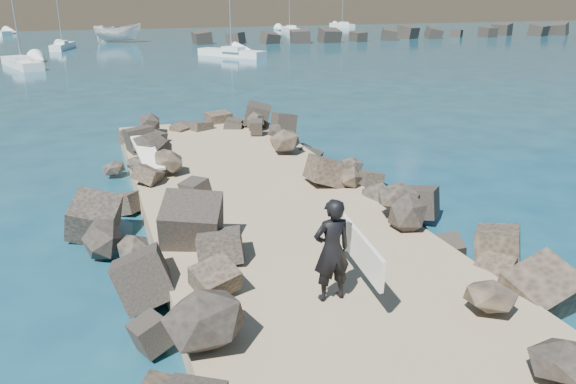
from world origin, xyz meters
The scene contains 13 objects.
ground centered at (0.00, 0.00, 0.00)m, with size 800.00×800.00×0.00m, color #0F384C.
jetty centered at (0.00, -2.00, 0.30)m, with size 6.00×26.00×0.60m, color #8C7759.
riprap_left centered at (-2.90, -1.50, 0.50)m, with size 2.60×22.00×1.00m, color black.
riprap_right centered at (2.90, -1.50, 0.50)m, with size 2.60×22.00×1.00m, color black.
breakwater_secondary centered at (35.00, 55.00, 0.60)m, with size 52.00×4.00×1.20m, color black.
surfboard_resting centered at (-2.52, 4.74, 1.04)m, with size 0.58×2.31×0.08m, color white.
boat_imported centered at (0.17, 62.13, 1.12)m, with size 2.19×5.82×2.25m, color silver.
surfer_with_board centered at (-0.27, -4.19, 1.55)m, with size 0.92×2.33×1.88m.
sailboat_d centered at (27.14, 74.83, 0.35)m, with size 2.35×7.27×8.60m.
sailboat_a centered at (-8.91, 39.14, 0.35)m, with size 3.79×7.32×8.65m.
sailboat_f centered at (39.89, 82.62, 0.35)m, with size 2.43×6.17×7.38m.
sailboat_b centered at (-6.10, 54.48, 0.35)m, with size 2.61×5.65×6.82m.
sailboat_c centered at (9.32, 41.47, 0.35)m, with size 5.56×6.85×8.77m.
Camera 1 is at (-3.97, -12.22, 5.72)m, focal length 35.00 mm.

